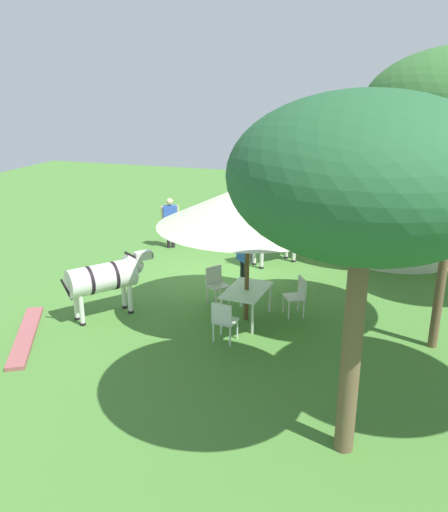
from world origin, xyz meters
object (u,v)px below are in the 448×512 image
at_px(patio_chair_near_hut, 216,282).
at_px(zebra_nearest_camera, 104,278).
at_px(patio_dining_table, 247,293).
at_px(zebra_by_umbrella, 277,229).
at_px(guest_beside_umbrella, 244,255).
at_px(standing_watcher, 170,218).
at_px(shade_umbrella, 248,205).
at_px(patio_chair_east_end, 297,294).
at_px(thatched_hut, 402,179).
at_px(patio_chair_west_end, 224,319).
at_px(acacia_tree_right_background, 367,178).

xyz_separation_m(patio_chair_near_hut, zebra_nearest_camera, (1.54, -2.15, 0.41)).
bearing_deg(patio_dining_table, zebra_by_umbrella, -176.49).
distance_m(guest_beside_umbrella, standing_watcher, 4.34).
distance_m(patio_dining_table, standing_watcher, 5.89).
height_order(standing_watcher, zebra_nearest_camera, standing_watcher).
relative_size(shade_umbrella, guest_beside_umbrella, 2.39).
distance_m(patio_chair_east_end, standing_watcher, 6.22).
distance_m(thatched_hut, guest_beside_umbrella, 5.86).
height_order(shade_umbrella, patio_dining_table, shade_umbrella).
bearing_deg(patio_chair_west_end, shade_umbrella, 90.00).
bearing_deg(patio_chair_west_end, patio_chair_near_hut, 120.25).
relative_size(thatched_hut, patio_chair_east_end, 5.55).
distance_m(patio_chair_near_hut, patio_chair_west_end, 2.09).
xyz_separation_m(patio_chair_west_end, standing_watcher, (-5.65, -3.69, 0.46)).
distance_m(patio_chair_east_end, zebra_nearest_camera, 4.42).
xyz_separation_m(thatched_hut, shade_umbrella, (6.01, -3.10, 0.30)).
xyz_separation_m(patio_chair_east_end, acacia_tree_right_background, (4.40, 1.54, 3.50)).
relative_size(patio_chair_near_hut, guest_beside_umbrella, 0.55).
height_order(patio_chair_west_end, zebra_nearest_camera, zebra_nearest_camera).
xyz_separation_m(patio_chair_east_end, guest_beside_umbrella, (-1.01, -1.58, 0.47)).
distance_m(thatched_hut, patio_chair_near_hut, 6.93).
bearing_deg(shade_umbrella, standing_watcher, -139.30).
height_order(patio_dining_table, patio_chair_east_end, patio_chair_east_end).
bearing_deg(patio_dining_table, acacia_tree_right_background, 34.27).
relative_size(thatched_hut, guest_beside_umbrella, 3.04).
relative_size(patio_chair_east_end, guest_beside_umbrella, 0.55).
bearing_deg(shade_umbrella, zebra_by_umbrella, -176.49).
xyz_separation_m(thatched_hut, zebra_nearest_camera, (6.83, -6.22, -1.44)).
relative_size(shade_umbrella, standing_watcher, 2.40).
height_order(patio_chair_near_hut, guest_beside_umbrella, guest_beside_umbrella).
bearing_deg(zebra_by_umbrella, patio_chair_east_end, -27.87).
xyz_separation_m(shade_umbrella, acacia_tree_right_background, (3.79, 2.58, 1.35)).
distance_m(patio_dining_table, zebra_by_umbrella, 4.06).
height_order(shade_umbrella, acacia_tree_right_background, acacia_tree_right_background).
bearing_deg(patio_chair_near_hut, guest_beside_umbrella, -169.36).
height_order(thatched_hut, patio_chair_east_end, thatched_hut).
relative_size(guest_beside_umbrella, acacia_tree_right_background, 0.32).
bearing_deg(patio_chair_east_end, zebra_nearest_camera, 78.47).
xyz_separation_m(guest_beside_umbrella, acacia_tree_right_background, (5.42, 3.12, 3.03)).
bearing_deg(patio_chair_west_end, zebra_nearest_camera, 179.55).
bearing_deg(guest_beside_umbrella, patio_chair_west_end, 140.15).
bearing_deg(patio_chair_east_end, patio_dining_table, 90.00).
distance_m(patio_chair_near_hut, acacia_tree_right_background, 6.72).
bearing_deg(zebra_nearest_camera, patio_dining_table, 52.34).
bearing_deg(standing_watcher, acacia_tree_right_background, 95.53).
xyz_separation_m(thatched_hut, standing_watcher, (1.56, -6.93, -1.38)).
bearing_deg(patio_chair_near_hut, patio_chair_west_end, 59.75).
bearing_deg(patio_dining_table, guest_beside_umbrella, -161.79).
bearing_deg(acacia_tree_right_background, patio_chair_east_end, -160.71).
bearing_deg(zebra_by_umbrella, patio_chair_west_end, -47.40).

